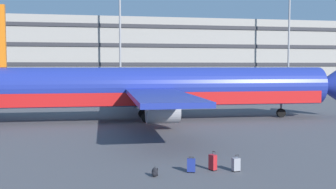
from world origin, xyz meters
The scene contains 9 objects.
ground_plane centered at (0.00, 0.00, 0.00)m, with size 600.00×600.00×0.00m, color #4C4C51.
terminal_structure centered at (0.00, 51.38, 7.51)m, with size 125.40×18.84×15.01m.
airliner centered at (-0.01, 1.51, 3.06)m, with size 39.59×31.92×10.74m.
light_mast_left centered at (-1.14, 34.65, 12.95)m, with size 1.80×0.50×22.51m.
light_mast_center_left centered at (31.02, 34.65, 13.59)m, with size 1.80×0.50×23.75m.
suitcase_purple centered at (-0.98, -17.67, 0.37)m, with size 0.45×0.31×0.80m.
suitcase_laid_flat centered at (0.18, -17.48, 0.43)m, with size 0.38×0.45×0.96m.
suitcase_scuffed centered at (1.25, -17.87, 0.36)m, with size 0.41×0.33×0.85m.
backpack_silver centered at (-2.86, -18.10, 0.21)m, with size 0.39×0.38×0.49m.
Camera 1 is at (-5.56, -36.28, 5.21)m, focal length 42.39 mm.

